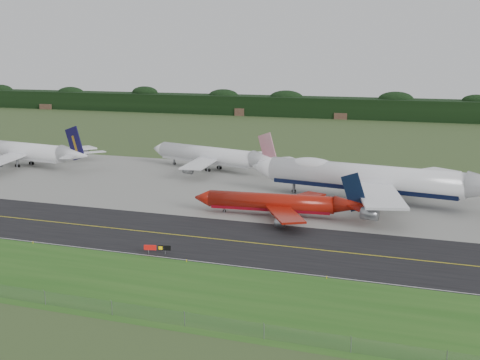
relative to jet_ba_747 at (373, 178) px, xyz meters
name	(u,v)px	position (x,y,z in m)	size (l,w,h in m)	color
ground	(205,232)	(-29.04, -43.72, -6.31)	(600.00, 600.00, 0.00)	#374721
grass_verge	(122,283)	(-29.04, -78.72, -6.31)	(400.00, 30.00, 0.01)	#24591A
taxiway	(197,237)	(-29.04, -47.72, -6.30)	(400.00, 32.00, 0.02)	black
apron	(276,189)	(-29.04, 7.28, -6.30)	(400.00, 78.00, 0.01)	gray
taxiway_centreline	(197,237)	(-29.04, -47.72, -6.28)	(400.00, 0.40, 0.00)	gold
taxiway_edge_line	(164,257)	(-29.04, -63.22, -6.28)	(400.00, 0.25, 0.00)	silver
perimeter_fence	(78,303)	(-29.04, -91.72, -5.21)	(320.00, 0.10, 320.00)	slate
horizon_treeline	(390,110)	(-29.04, 230.05, -0.84)	(700.00, 25.00, 12.00)	black
jet_ba_747	(373,178)	(0.00, 0.00, 0.00)	(73.67, 60.41, 18.55)	white
jet_red_737	(280,203)	(-18.10, -23.49, -3.12)	(42.72, 34.68, 11.53)	#97160B
jet_navy_gold	(24,152)	(-123.38, 14.73, -1.28)	(59.24, 51.05, 15.31)	white
jet_star_tail	(213,156)	(-58.42, 30.13, -1.51)	(53.61, 43.76, 14.40)	white
taxiway_sign	(157,248)	(-31.24, -61.69, -5.07)	(5.16, 1.61, 1.77)	slate
edge_marker_left	(33,242)	(-58.65, -64.22, -6.06)	(0.16, 0.16, 0.50)	yellow
edge_marker_center	(187,261)	(-23.74, -64.22, -6.06)	(0.16, 0.16, 0.50)	yellow
edge_marker_right	(327,277)	(3.14, -64.22, -6.06)	(0.16, 0.16, 0.50)	yellow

